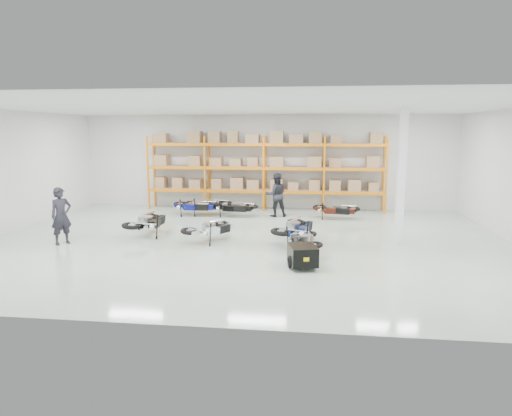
# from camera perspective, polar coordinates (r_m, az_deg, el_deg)

# --- Properties ---
(room) EXTENTS (18.00, 18.00, 18.00)m
(room) POSITION_cam_1_polar(r_m,az_deg,el_deg) (15.35, -1.41, 4.04)
(room) COLOR #AEC2B0
(room) RESTS_ON ground
(pallet_rack) EXTENTS (11.28, 0.98, 3.62)m
(pallet_rack) POSITION_cam_1_polar(r_m,az_deg,el_deg) (21.73, 1.07, 5.71)
(pallet_rack) COLOR orange
(pallet_rack) RESTS_ON ground
(structural_column) EXTENTS (0.25, 0.25, 4.50)m
(structural_column) POSITION_cam_1_polar(r_m,az_deg,el_deg) (15.97, 17.70, 3.80)
(structural_column) COLOR white
(structural_column) RESTS_ON ground
(moto_blue_centre) EXTENTS (1.51, 2.20, 1.30)m
(moto_blue_centre) POSITION_cam_1_polar(r_m,az_deg,el_deg) (15.50, 5.03, -2.06)
(moto_blue_centre) COLOR #07174C
(moto_blue_centre) RESTS_ON ground
(moto_silver_left) EXTENTS (1.73, 2.00, 1.17)m
(moto_silver_left) POSITION_cam_1_polar(r_m,az_deg,el_deg) (15.63, -5.72, -2.21)
(moto_silver_left) COLOR silver
(moto_silver_left) RESTS_ON ground
(moto_black_far_left) EXTENTS (1.07, 2.06, 1.31)m
(moto_black_far_left) POSITION_cam_1_polar(r_m,az_deg,el_deg) (16.93, -13.36, -1.27)
(moto_black_far_left) COLOR black
(moto_black_far_left) RESTS_ON ground
(moto_touring_right) EXTENTS (1.03, 1.79, 1.10)m
(moto_touring_right) POSITION_cam_1_polar(r_m,az_deg,el_deg) (14.18, 5.99, -3.58)
(moto_touring_right) COLOR black
(moto_touring_right) RESTS_ON ground
(trailer) EXTENTS (0.90, 1.55, 0.63)m
(trailer) POSITION_cam_1_polar(r_m,az_deg,el_deg) (12.66, 5.84, -5.89)
(trailer) COLOR black
(trailer) RESTS_ON ground
(moto_back_a) EXTENTS (1.87, 0.96, 1.19)m
(moto_back_a) POSITION_cam_1_polar(r_m,az_deg,el_deg) (20.49, -7.60, 0.62)
(moto_back_a) COLOR navy
(moto_back_a) RESTS_ON ground
(moto_back_b) EXTENTS (1.98, 1.14, 1.23)m
(moto_back_b) POSITION_cam_1_polar(r_m,az_deg,el_deg) (20.62, -6.05, 0.75)
(moto_back_b) COLOR #AEB4B8
(moto_back_b) RESTS_ON ground
(moto_back_c) EXTENTS (1.87, 1.13, 1.14)m
(moto_back_c) POSITION_cam_1_polar(r_m,az_deg,el_deg) (20.11, -2.75, 0.45)
(moto_back_c) COLOR black
(moto_back_c) RESTS_ON ground
(moto_back_d) EXTENTS (1.87, 1.17, 1.13)m
(moto_back_d) POSITION_cam_1_polar(r_m,az_deg,el_deg) (19.79, 9.91, 0.15)
(moto_back_d) COLOR #3B140B
(moto_back_d) RESTS_ON ground
(person_left) EXTENTS (0.79, 0.83, 1.91)m
(person_left) POSITION_cam_1_polar(r_m,az_deg,el_deg) (16.45, -23.17, -0.92)
(person_left) COLOR black
(person_left) RESTS_ON ground
(person_back) EXTENTS (1.10, 0.96, 1.94)m
(person_back) POSITION_cam_1_polar(r_m,az_deg,el_deg) (20.06, 2.53, 1.67)
(person_back) COLOR black
(person_back) RESTS_ON ground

